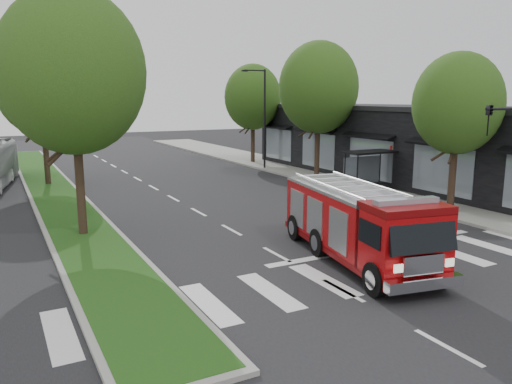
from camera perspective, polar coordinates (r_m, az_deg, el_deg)
ground at (r=18.87m, az=2.39°, el=-7.18°), size 140.00×140.00×0.00m
sidewalk_right at (r=33.89m, az=12.18°, el=0.77°), size 5.00×80.00×0.15m
median at (r=34.11m, az=-22.30°, el=0.27°), size 3.00×50.00×0.15m
storefront_row at (r=36.62m, az=17.76°, el=5.06°), size 8.00×30.00×5.00m
bus_shelter at (r=31.37m, az=12.67°, el=3.59°), size 3.20×1.60×2.61m
tree_right_near at (r=27.01m, az=22.05°, el=9.34°), size 4.40×4.40×8.05m
tree_right_mid at (r=35.97m, az=7.16°, el=11.75°), size 5.60×5.60×9.72m
tree_right_far at (r=44.53m, az=-0.38°, el=10.79°), size 5.00×5.00×8.73m
tree_median_near at (r=21.73m, az=-20.23°, el=12.76°), size 5.80×5.80×10.16m
tree_median_far at (r=35.63m, az=-23.38°, el=10.98°), size 5.60×5.60×9.72m
streetlight_right_far at (r=40.48m, az=0.81°, el=8.87°), size 2.11×0.20×8.00m
fire_engine at (r=18.25m, az=11.48°, el=-3.56°), size 3.87×8.51×2.85m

